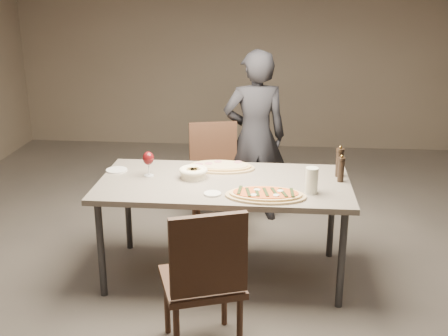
# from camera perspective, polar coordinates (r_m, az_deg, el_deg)

# --- Properties ---
(room) EXTENTS (7.00, 7.00, 7.00)m
(room) POSITION_cam_1_polar(r_m,az_deg,el_deg) (3.85, -0.00, 7.78)
(room) COLOR #635B55
(room) RESTS_ON ground
(dining_table) EXTENTS (1.80, 0.90, 0.75)m
(dining_table) POSITION_cam_1_polar(r_m,az_deg,el_deg) (4.04, -0.00, -2.11)
(dining_table) COLOR gray
(dining_table) RESTS_ON ground
(zucchini_pizza) EXTENTS (0.54, 0.30, 0.05)m
(zucchini_pizza) POSITION_cam_1_polar(r_m,az_deg,el_deg) (3.74, 4.26, -2.71)
(zucchini_pizza) COLOR tan
(zucchini_pizza) RESTS_ON dining_table
(ham_pizza) EXTENTS (0.52, 0.29, 0.04)m
(ham_pizza) POSITION_cam_1_polar(r_m,az_deg,el_deg) (4.29, -0.34, 0.14)
(ham_pizza) COLOR tan
(ham_pizza) RESTS_ON dining_table
(bread_basket) EXTENTS (0.21, 0.21, 0.08)m
(bread_basket) POSITION_cam_1_polar(r_m,az_deg,el_deg) (4.08, -3.13, -0.42)
(bread_basket) COLOR #F0E8C3
(bread_basket) RESTS_ON dining_table
(oil_dish) EXTENTS (0.12, 0.12, 0.01)m
(oil_dish) POSITION_cam_1_polar(r_m,az_deg,el_deg) (3.77, -1.18, -2.63)
(oil_dish) COLOR white
(oil_dish) RESTS_ON dining_table
(pepper_mill_left) EXTENTS (0.06, 0.06, 0.23)m
(pepper_mill_left) POSITION_cam_1_polar(r_m,az_deg,el_deg) (4.17, 11.65, 0.61)
(pepper_mill_left) COLOR black
(pepper_mill_left) RESTS_ON dining_table
(pepper_mill_right) EXTENTS (0.05, 0.05, 0.20)m
(pepper_mill_right) POSITION_cam_1_polar(r_m,az_deg,el_deg) (4.07, 11.80, -0.11)
(pepper_mill_right) COLOR black
(pepper_mill_right) RESTS_ON dining_table
(carafe) EXTENTS (0.09, 0.09, 0.18)m
(carafe) POSITION_cam_1_polar(r_m,az_deg,el_deg) (3.82, 8.89, -1.27)
(carafe) COLOR silver
(carafe) RESTS_ON dining_table
(wine_glass) EXTENTS (0.08, 0.08, 0.19)m
(wine_glass) POSITION_cam_1_polar(r_m,az_deg,el_deg) (4.13, -7.70, 0.91)
(wine_glass) COLOR silver
(wine_glass) RESTS_ON dining_table
(side_plate) EXTENTS (0.16, 0.16, 0.01)m
(side_plate) POSITION_cam_1_polar(r_m,az_deg,el_deg) (4.32, -10.85, -0.20)
(side_plate) COLOR white
(side_plate) RESTS_ON dining_table
(chair_near) EXTENTS (0.57, 0.57, 0.95)m
(chair_near) POSITION_cam_1_polar(r_m,az_deg,el_deg) (3.24, -1.99, -10.81)
(chair_near) COLOR #3E261A
(chair_near) RESTS_ON ground
(chair_far) EXTENTS (0.54, 0.54, 0.94)m
(chair_far) POSITION_cam_1_polar(r_m,az_deg,el_deg) (4.93, -0.93, -0.29)
(chair_far) COLOR #3E261A
(chair_far) RESTS_ON ground
(diner) EXTENTS (0.64, 0.49, 1.56)m
(diner) POSITION_cam_1_polar(r_m,az_deg,el_deg) (5.04, 3.17, 3.15)
(diner) COLOR black
(diner) RESTS_ON ground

